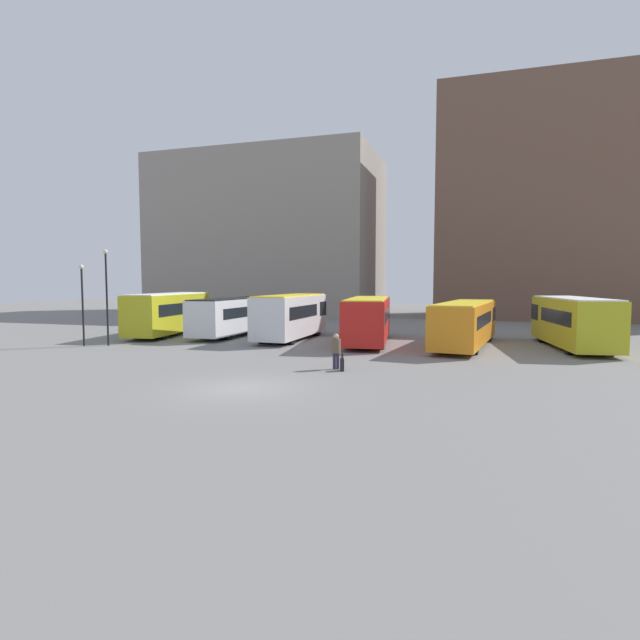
{
  "coord_description": "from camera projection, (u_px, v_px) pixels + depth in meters",
  "views": [
    {
      "loc": [
        8.54,
        -17.13,
        4.08
      ],
      "look_at": [
        -0.34,
        11.01,
        1.84
      ],
      "focal_mm": 28.0,
      "sensor_mm": 36.0,
      "label": 1
    }
  ],
  "objects": [
    {
      "name": "ground_plane",
      "position": [
        242.0,
        388.0,
        19.16
      ],
      "size": [
        160.0,
        160.0,
        0.0
      ],
      "primitive_type": "plane",
      "color": "slate"
    },
    {
      "name": "building_block_left",
      "position": [
        270.0,
        237.0,
        67.04
      ],
      "size": [
        28.64,
        16.49,
        20.39
      ],
      "color": "gray",
      "rests_on": "ground_plane"
    },
    {
      "name": "building_block_right",
      "position": [
        581.0,
        205.0,
        55.57
      ],
      "size": [
        30.67,
        14.6,
        25.35
      ],
      "color": "brown",
      "rests_on": "ground_plane"
    },
    {
      "name": "bus_0",
      "position": [
        170.0,
        312.0,
        38.75
      ],
      "size": [
        3.97,
        10.53,
        3.22
      ],
      "rotation": [
        0.0,
        0.0,
        1.72
      ],
      "color": "gold",
      "rests_on": "ground_plane"
    },
    {
      "name": "bus_1",
      "position": [
        240.0,
        314.0,
        39.18
      ],
      "size": [
        2.64,
        12.21,
        2.88
      ],
      "rotation": [
        0.0,
        0.0,
        1.58
      ],
      "color": "silver",
      "rests_on": "ground_plane"
    },
    {
      "name": "bus_2",
      "position": [
        291.0,
        315.0,
        35.5
      ],
      "size": [
        2.63,
        9.14,
        3.18
      ],
      "rotation": [
        0.0,
        0.0,
        1.58
      ],
      "color": "silver",
      "rests_on": "ground_plane"
    },
    {
      "name": "bus_3",
      "position": [
        368.0,
        318.0,
        33.67
      ],
      "size": [
        3.99,
        10.6,
        3.02
      ],
      "rotation": [
        0.0,
        0.0,
        1.71
      ],
      "color": "red",
      "rests_on": "ground_plane"
    },
    {
      "name": "bus_4",
      "position": [
        466.0,
        322.0,
        31.72
      ],
      "size": [
        3.95,
        11.66,
        2.83
      ],
      "rotation": [
        0.0,
        0.0,
        1.45
      ],
      "color": "orange",
      "rests_on": "ground_plane"
    },
    {
      "name": "bus_5",
      "position": [
        573.0,
        321.0,
        30.77
      ],
      "size": [
        3.89,
        9.91,
        3.14
      ],
      "rotation": [
        0.0,
        0.0,
        1.71
      ],
      "color": "gold",
      "rests_on": "ground_plane"
    },
    {
      "name": "traveler",
      "position": [
        336.0,
        348.0,
        23.34
      ],
      "size": [
        0.55,
        0.55,
        1.67
      ],
      "rotation": [
        0.0,
        0.0,
        1.91
      ],
      "color": "#382D4C",
      "rests_on": "ground_plane"
    },
    {
      "name": "suitcase",
      "position": [
        342.0,
        365.0,
        22.95
      ],
      "size": [
        0.3,
        0.46,
        0.83
      ],
      "rotation": [
        0.0,
        0.0,
        1.91
      ],
      "color": "black",
      "rests_on": "ground_plane"
    },
    {
      "name": "lamp_post_0",
      "position": [
        82.0,
        298.0,
        31.7
      ],
      "size": [
        0.28,
        0.28,
        5.19
      ],
      "color": "black",
      "rests_on": "ground_plane"
    },
    {
      "name": "lamp_post_1",
      "position": [
        107.0,
        290.0,
        31.79
      ],
      "size": [
        0.28,
        0.28,
        6.15
      ],
      "color": "black",
      "rests_on": "ground_plane"
    }
  ]
}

